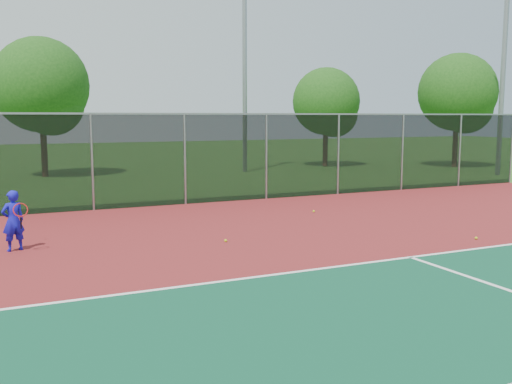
% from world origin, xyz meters
% --- Properties ---
extents(ground, '(120.00, 120.00, 0.00)m').
position_xyz_m(ground, '(0.00, 0.00, 0.00)').
color(ground, '#2A621C').
rests_on(ground, ground).
extents(court_apron, '(30.00, 20.00, 0.02)m').
position_xyz_m(court_apron, '(0.00, 2.00, 0.01)').
color(court_apron, maroon).
rests_on(court_apron, ground).
extents(fence_back, '(30.00, 0.06, 3.03)m').
position_xyz_m(fence_back, '(0.00, 12.00, 1.56)').
color(fence_back, black).
rests_on(fence_back, court_apron).
extents(tennis_player, '(0.59, 0.64, 2.26)m').
position_xyz_m(tennis_player, '(-5.45, 7.11, 0.69)').
color(tennis_player, '#1614C0').
rests_on(tennis_player, court_apron).
extents(practice_ball_1, '(0.07, 0.07, 0.07)m').
position_xyz_m(practice_ball_1, '(3.04, 8.73, 0.06)').
color(practice_ball_1, '#B6C917').
rests_on(practice_ball_1, court_apron).
extents(practice_ball_3, '(0.07, 0.07, 0.07)m').
position_xyz_m(practice_ball_3, '(-0.94, 5.99, 0.06)').
color(practice_ball_3, '#B6C917').
rests_on(practice_ball_3, court_apron).
extents(practice_ball_4, '(0.07, 0.07, 0.07)m').
position_xyz_m(practice_ball_4, '(4.59, 3.75, 0.06)').
color(practice_ball_4, '#B6C917').
rests_on(practice_ball_4, court_apron).
extents(floodlight_n, '(0.90, 0.40, 11.36)m').
position_xyz_m(floodlight_n, '(6.41, 21.74, 6.44)').
color(floodlight_n, gray).
rests_on(floodlight_n, ground).
extents(floodlight_ne, '(0.90, 0.40, 11.36)m').
position_xyz_m(floodlight_ne, '(17.32, 14.80, 6.44)').
color(floodlight_ne, gray).
rests_on(floodlight_ne, ground).
extents(tree_back_left, '(4.58, 4.58, 6.73)m').
position_xyz_m(tree_back_left, '(-3.44, 23.41, 4.22)').
color(tree_back_left, '#392615').
rests_on(tree_back_left, ground).
extents(tree_back_mid, '(3.94, 3.94, 5.79)m').
position_xyz_m(tree_back_mid, '(12.17, 22.74, 3.63)').
color(tree_back_mid, '#392615').
rests_on(tree_back_mid, ground).
extents(tree_back_right, '(4.46, 4.46, 6.55)m').
position_xyz_m(tree_back_right, '(18.79, 19.16, 4.11)').
color(tree_back_right, '#392615').
rests_on(tree_back_right, ground).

